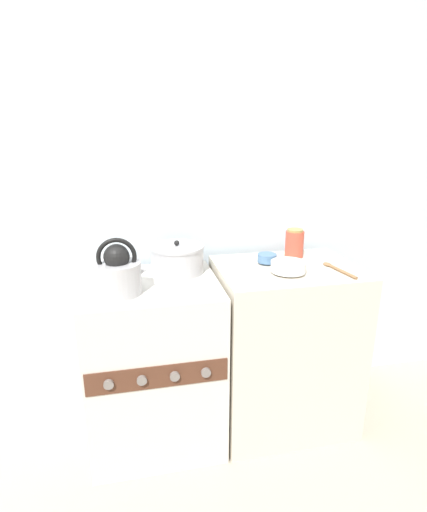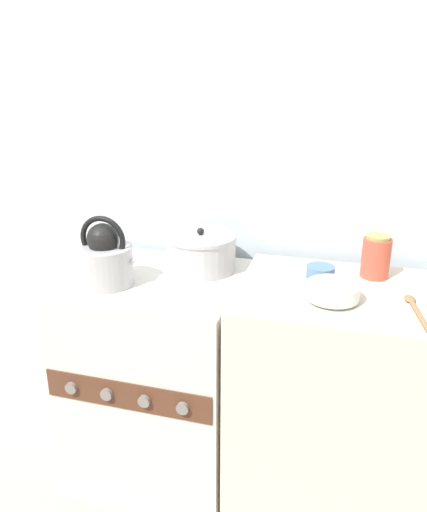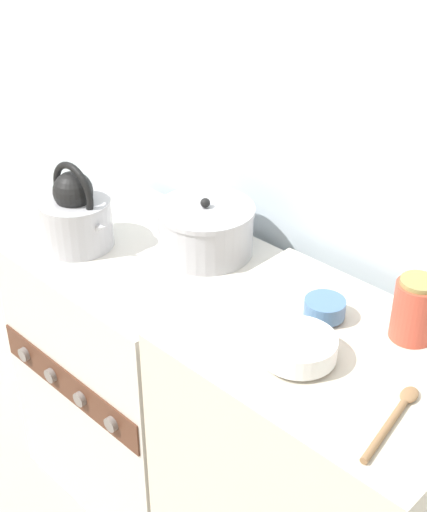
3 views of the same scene
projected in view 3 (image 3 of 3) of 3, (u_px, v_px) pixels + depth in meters
The scene contains 10 objects.
ground_plane at pixel (86, 511), 2.37m from camera, with size 12.00×12.00×0.00m, color #B2A893.
wall_back at pixel (225, 100), 2.12m from camera, with size 7.00×0.06×2.50m.
stove at pixel (146, 367), 2.31m from camera, with size 0.66×0.61×0.89m.
counter at pixel (319, 486), 1.88m from camera, with size 0.73×0.56×0.92m.
kettle at pixel (76, 215), 2.06m from camera, with size 0.26×0.21×0.26m.
cooking_pot at pixel (205, 230), 2.04m from camera, with size 0.28×0.28×0.17m.
enamel_bowl at pixel (299, 347), 1.59m from camera, with size 0.17×0.17×0.06m.
small_ceramic_bowl at pixel (325, 308), 1.72m from camera, with size 0.10×0.10×0.05m.
storage_jar at pixel (415, 309), 1.63m from camera, with size 0.10×0.10×0.16m.
wooden_spoon at pixel (395, 416), 1.44m from camera, with size 0.07×0.25×0.02m.
Camera 3 is at (1.41, -0.83, 1.95)m, focal length 50.00 mm.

